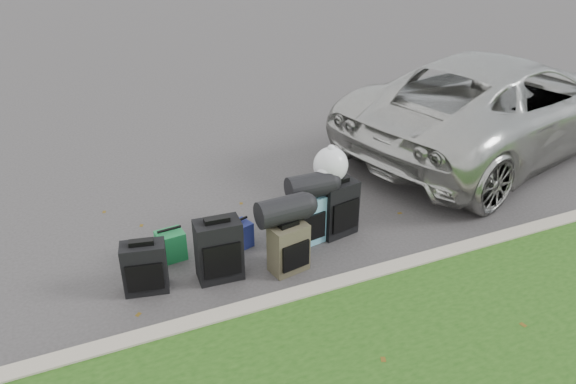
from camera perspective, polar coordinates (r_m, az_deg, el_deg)
name	(u,v)px	position (r m, az deg, el deg)	size (l,w,h in m)	color
ground	(303,241)	(6.38, 1.55, -4.97)	(120.00, 120.00, 0.00)	#383535
curb	(347,284)	(5.62, 5.98, -9.32)	(120.00, 0.18, 0.15)	#9E937F
suv	(499,103)	(9.05, 20.67, 8.41)	(2.43, 5.27, 1.46)	#B7B7B2
suitcase_small_black	(145,268)	(5.66, -14.34, -7.45)	(0.42, 0.23, 0.53)	black
suitcase_large_black_left	(219,250)	(5.67, -7.04, -5.87)	(0.45, 0.27, 0.65)	black
suitcase_olive	(289,248)	(5.77, 0.06, -5.71)	(0.38, 0.24, 0.53)	#393525
suitcase_teal	(306,220)	(6.22, 1.83, -2.89)	(0.40, 0.24, 0.56)	teal
suitcase_large_black_right	(338,208)	(6.39, 5.07, -1.66)	(0.43, 0.26, 0.65)	black
tote_green	(171,245)	(6.13, -11.81, -5.33)	(0.28, 0.23, 0.32)	#1A793C
tote_navy	(239,235)	(6.23, -5.05, -4.40)	(0.27, 0.21, 0.29)	navy
duffel_left	(282,210)	(5.62, -0.57, -1.89)	(0.28, 0.28, 0.52)	black
duffel_right	(309,186)	(6.03, 2.20, 0.61)	(0.27, 0.27, 0.49)	black
trash_bag	(331,165)	(6.18, 4.36, 2.75)	(0.39, 0.39, 0.39)	white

